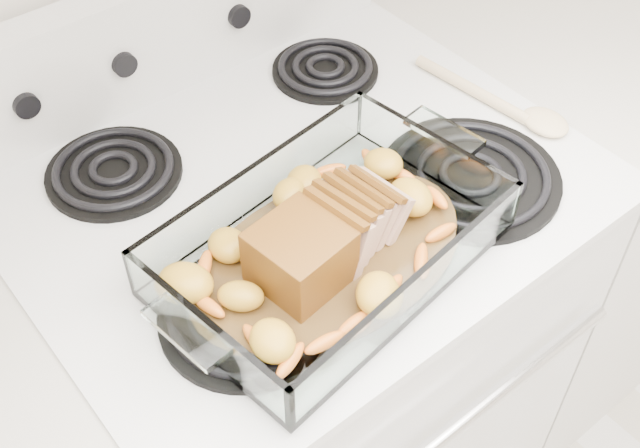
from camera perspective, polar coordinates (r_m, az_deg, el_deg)
electric_range at (r=1.47m, az=-1.58°, el=-9.58°), size 0.78×0.70×1.12m
counter_right at (r=1.81m, az=15.34°, el=1.54°), size 0.58×0.68×0.93m
baking_dish at (r=0.99m, az=0.73°, el=-1.75°), size 0.41×0.27×0.08m
pork_roast at (r=0.96m, az=-0.19°, el=-1.28°), size 0.21×0.10×0.08m
roast_vegetables at (r=1.00m, az=-0.64°, el=-0.51°), size 0.33×0.18×0.04m
wooden_spoon at (r=1.25m, az=13.53°, el=8.07°), size 0.08×0.27×0.02m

